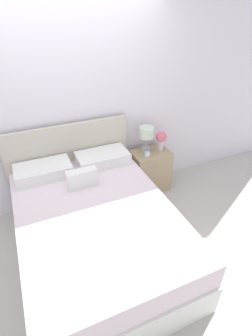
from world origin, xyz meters
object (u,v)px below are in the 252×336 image
(table_lamp, at_px, (146,135))
(flower_vase, at_px, (161,138))
(nightstand, at_px, (150,171))
(alarm_clock, at_px, (147,154))
(bed, at_px, (95,227))

(table_lamp, xyz_separation_m, flower_vase, (0.20, -0.06, -0.07))
(nightstand, distance_m, alarm_clock, 0.37)
(nightstand, distance_m, flower_vase, 0.51)
(flower_vase, bearing_deg, nightstand, 179.02)
(nightstand, bearing_deg, table_lamp, 134.40)
(nightstand, height_order, table_lamp, table_lamp)
(nightstand, height_order, flower_vase, flower_vase)
(table_lamp, bearing_deg, flower_vase, -16.51)
(flower_vase, xyz_separation_m, alarm_clock, (-0.26, -0.09, -0.14))
(bed, xyz_separation_m, table_lamp, (1.02, 0.83, 0.51))
(bed, xyz_separation_m, nightstand, (1.08, 0.78, -0.04))
(bed, relative_size, flower_vase, 7.35)
(table_lamp, relative_size, alarm_clock, 4.68)
(nightstand, xyz_separation_m, table_lamp, (-0.06, 0.06, 0.55))
(alarm_clock, bearing_deg, nightstand, 39.22)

